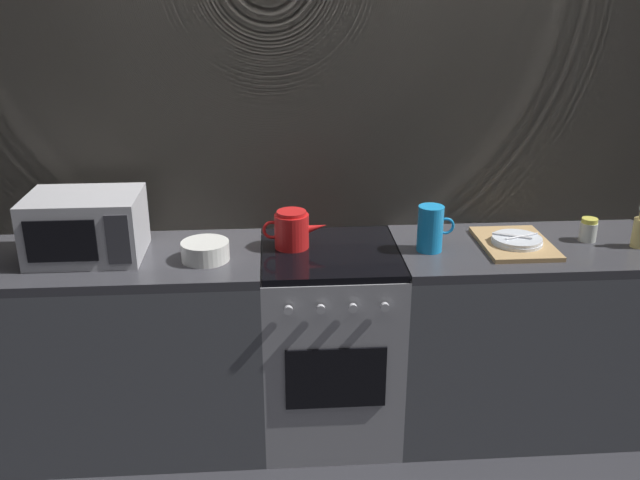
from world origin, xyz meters
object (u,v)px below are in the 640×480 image
(kettle, at_px, (292,230))
(dish_pile, at_px, (516,242))
(spice_jar, at_px, (588,230))
(mixing_bowl, at_px, (205,251))
(microwave, at_px, (86,226))
(pitcher, at_px, (431,228))
(stove_unit, at_px, (330,342))

(kettle, height_order, dish_pile, kettle)
(dish_pile, distance_m, spice_jar, 0.35)
(kettle, relative_size, mixing_bowl, 1.42)
(mixing_bowl, bearing_deg, spice_jar, 3.51)
(microwave, height_order, kettle, microwave)
(microwave, distance_m, pitcher, 1.45)
(spice_jar, bearing_deg, kettle, 179.37)
(stove_unit, height_order, mixing_bowl, mixing_bowl)
(kettle, height_order, pitcher, pitcher)
(pitcher, distance_m, dish_pile, 0.40)
(mixing_bowl, height_order, dish_pile, mixing_bowl)
(kettle, height_order, spice_jar, kettle)
(spice_jar, bearing_deg, pitcher, -174.93)
(dish_pile, bearing_deg, microwave, 179.42)
(kettle, bearing_deg, spice_jar, -0.63)
(pitcher, bearing_deg, mixing_bowl, -177.69)
(spice_jar, bearing_deg, stove_unit, -178.07)
(stove_unit, bearing_deg, kettle, 161.78)
(kettle, height_order, mixing_bowl, kettle)
(kettle, bearing_deg, pitcher, -7.65)
(mixing_bowl, distance_m, pitcher, 0.96)
(kettle, xyz_separation_m, mixing_bowl, (-0.37, -0.12, -0.04))
(stove_unit, relative_size, pitcher, 4.50)
(dish_pile, bearing_deg, spice_jar, 7.66)
(microwave, relative_size, spice_jar, 4.38)
(stove_unit, distance_m, dish_pile, 0.94)
(microwave, bearing_deg, pitcher, -1.47)
(microwave, relative_size, dish_pile, 1.15)
(stove_unit, height_order, pitcher, pitcher)
(pitcher, distance_m, spice_jar, 0.74)
(mixing_bowl, distance_m, spice_jar, 1.69)
(mixing_bowl, height_order, pitcher, pitcher)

